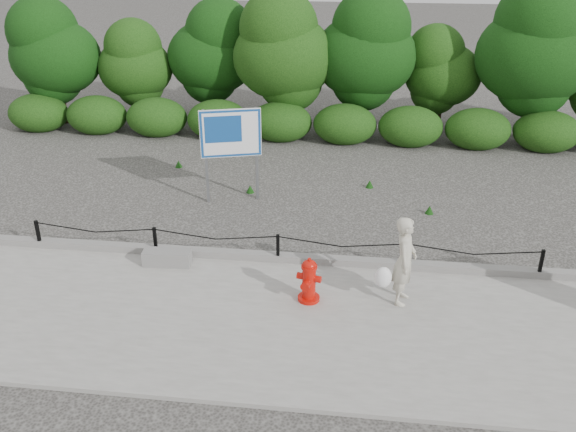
# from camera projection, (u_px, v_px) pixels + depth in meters

# --- Properties ---
(ground) EXTENTS (90.00, 90.00, 0.00)m
(ground) POSITION_uv_depth(u_px,v_px,m) (278.00, 265.00, 12.17)
(ground) COLOR #2D2B28
(ground) RESTS_ON ground
(sidewalk) EXTENTS (14.00, 4.00, 0.08)m
(sidewalk) POSITION_uv_depth(u_px,v_px,m) (262.00, 322.00, 10.37)
(sidewalk) COLOR gray
(sidewalk) RESTS_ON ground
(curb) EXTENTS (14.00, 0.22, 0.14)m
(curb) POSITION_uv_depth(u_px,v_px,m) (278.00, 257.00, 12.15)
(curb) COLOR slate
(curb) RESTS_ON sidewalk
(chain_barrier) EXTENTS (10.06, 0.06, 0.60)m
(chain_barrier) POSITION_uv_depth(u_px,v_px,m) (278.00, 245.00, 11.97)
(chain_barrier) COLOR black
(chain_barrier) RESTS_ON sidewalk
(treeline) EXTENTS (20.09, 3.59, 4.75)m
(treeline) POSITION_uv_depth(u_px,v_px,m) (333.00, 54.00, 18.97)
(treeline) COLOR black
(treeline) RESTS_ON ground
(fire_hydrant) EXTENTS (0.48, 0.49, 0.84)m
(fire_hydrant) POSITION_uv_depth(u_px,v_px,m) (309.00, 281.00, 10.72)
(fire_hydrant) COLOR red
(fire_hydrant) RESTS_ON sidewalk
(pedestrian) EXTENTS (0.75, 0.66, 1.64)m
(pedestrian) POSITION_uv_depth(u_px,v_px,m) (403.00, 262.00, 10.52)
(pedestrian) COLOR #BDB7A2
(pedestrian) RESTS_ON sidewalk
(concrete_block) EXTENTS (0.95, 0.37, 0.30)m
(concrete_block) POSITION_uv_depth(u_px,v_px,m) (167.00, 258.00, 11.97)
(concrete_block) COLOR slate
(concrete_block) RESTS_ON sidewalk
(advertising_sign) EXTENTS (1.39, 0.49, 2.31)m
(advertising_sign) POSITION_uv_depth(u_px,v_px,m) (231.00, 137.00, 14.27)
(advertising_sign) COLOR slate
(advertising_sign) RESTS_ON ground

